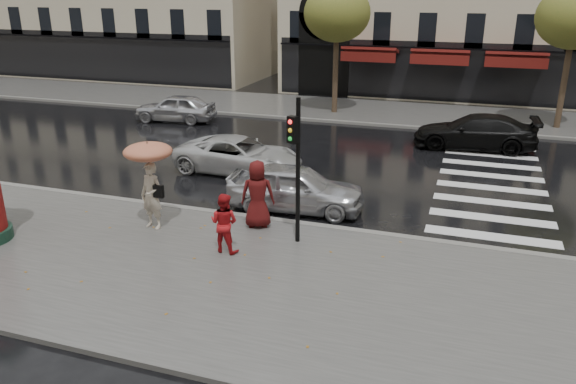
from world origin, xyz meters
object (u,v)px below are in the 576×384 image
(car_silver, at_px, (295,188))
(man_burgundy, at_px, (258,194))
(traffic_light, at_px, (296,158))
(car_white, at_px, (239,155))
(car_far_silver, at_px, (175,108))
(car_black, at_px, (475,132))
(woman_umbrella, at_px, (150,171))
(woman_red, at_px, (224,223))

(car_silver, bearing_deg, man_burgundy, 159.34)
(traffic_light, bearing_deg, car_white, 126.33)
(traffic_light, distance_m, car_far_silver, 15.90)
(car_silver, bearing_deg, traffic_light, -166.39)
(car_silver, xyz_separation_m, car_black, (5.05, 9.03, 0.01))
(traffic_light, xyz_separation_m, car_black, (4.24, 11.50, -1.72))
(car_silver, xyz_separation_m, car_white, (-3.12, 2.86, -0.06))
(woman_umbrella, height_order, car_white, woman_umbrella)
(woman_red, bearing_deg, traffic_light, -139.71)
(traffic_light, bearing_deg, car_black, 69.75)
(woman_red, distance_m, car_white, 6.85)
(man_burgundy, bearing_deg, car_black, -136.33)
(car_white, xyz_separation_m, car_far_silver, (-6.36, 6.67, 0.04))
(woman_umbrella, distance_m, man_burgundy, 3.00)
(man_burgundy, height_order, car_far_silver, man_burgundy)
(car_white, relative_size, car_black, 0.95)
(car_black, relative_size, car_far_silver, 1.23)
(woman_red, distance_m, car_silver, 3.63)
(woman_umbrella, height_order, traffic_light, traffic_light)
(traffic_light, xyz_separation_m, car_silver, (-0.80, 2.47, -1.73))
(man_burgundy, relative_size, car_black, 0.38)
(man_burgundy, relative_size, car_white, 0.41)
(woman_umbrella, relative_size, woman_red, 1.62)
(woman_red, xyz_separation_m, car_silver, (0.74, 3.55, -0.18))
(woman_red, height_order, traffic_light, traffic_light)
(man_burgundy, bearing_deg, woman_umbrella, 1.28)
(woman_red, bearing_deg, car_black, -109.47)
(car_black, height_order, car_far_silver, car_black)
(man_burgundy, bearing_deg, car_white, -80.04)
(car_far_silver, bearing_deg, car_white, 37.26)
(car_silver, distance_m, car_white, 4.23)
(man_burgundy, xyz_separation_m, car_white, (-2.59, 4.66, -0.42))
(woman_umbrella, height_order, car_far_silver, woman_umbrella)
(woman_umbrella, distance_m, car_silver, 4.44)
(car_white, bearing_deg, woman_red, -157.25)
(woman_red, distance_m, car_far_silver, 15.73)
(woman_red, bearing_deg, car_white, -64.46)
(car_white, bearing_deg, car_far_silver, 46.10)
(car_white, bearing_deg, car_silver, -130.11)
(woman_red, height_order, car_black, woman_red)
(woman_red, relative_size, car_silver, 0.37)
(traffic_light, relative_size, car_white, 0.81)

